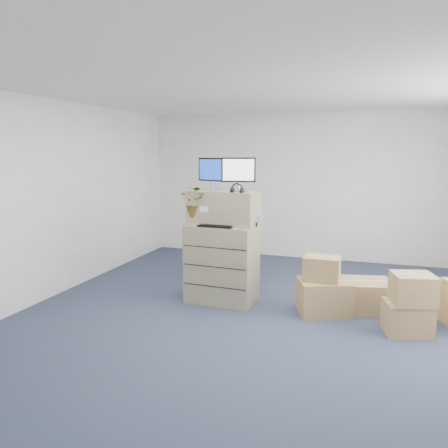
{
  "coord_description": "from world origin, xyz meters",
  "views": [
    {
      "loc": [
        1.26,
        -4.97,
        2.06
      ],
      "look_at": [
        -0.52,
        0.4,
        1.12
      ],
      "focal_mm": 35.0,
      "sensor_mm": 36.0,
      "label": 1
    }
  ],
  "objects_px": {
    "water_bottle": "(229,214)",
    "potted_plant": "(196,207)",
    "monitor_right": "(238,172)",
    "office_chair": "(225,256)",
    "filing_cabinet_lower": "(222,264)",
    "monitor_left": "(212,172)",
    "keyboard": "(216,226)"
  },
  "relations": [
    {
      "from": "keyboard",
      "to": "monitor_right",
      "type": "bearing_deg",
      "value": 38.39
    },
    {
      "from": "monitor_left",
      "to": "keyboard",
      "type": "distance_m",
      "value": 0.76
    },
    {
      "from": "potted_plant",
      "to": "office_chair",
      "type": "distance_m",
      "value": 1.55
    },
    {
      "from": "filing_cabinet_lower",
      "to": "monitor_right",
      "type": "xyz_separation_m",
      "value": [
        0.23,
        0.01,
        1.25
      ]
    },
    {
      "from": "office_chair",
      "to": "monitor_left",
      "type": "bearing_deg",
      "value": 72.89
    },
    {
      "from": "keyboard",
      "to": "water_bottle",
      "type": "xyz_separation_m",
      "value": [
        0.1,
        0.25,
        0.13
      ]
    },
    {
      "from": "monitor_left",
      "to": "filing_cabinet_lower",
      "type": "bearing_deg",
      "value": -9.25
    },
    {
      "from": "office_chair",
      "to": "filing_cabinet_lower",
      "type": "bearing_deg",
      "value": 80.76
    },
    {
      "from": "monitor_right",
      "to": "potted_plant",
      "type": "distance_m",
      "value": 0.74
    },
    {
      "from": "filing_cabinet_lower",
      "to": "keyboard",
      "type": "bearing_deg",
      "value": -94.72
    },
    {
      "from": "filing_cabinet_lower",
      "to": "monitor_right",
      "type": "distance_m",
      "value": 1.27
    },
    {
      "from": "monitor_left",
      "to": "office_chair",
      "type": "xyz_separation_m",
      "value": [
        -0.16,
        1.05,
        -1.43
      ]
    },
    {
      "from": "filing_cabinet_lower",
      "to": "monitor_right",
      "type": "bearing_deg",
      "value": 6.57
    },
    {
      "from": "monitor_left",
      "to": "monitor_right",
      "type": "relative_size",
      "value": 0.98
    },
    {
      "from": "water_bottle",
      "to": "potted_plant",
      "type": "xyz_separation_m",
      "value": [
        -0.42,
        -0.14,
        0.1
      ]
    },
    {
      "from": "monitor_right",
      "to": "office_chair",
      "type": "height_order",
      "value": "monitor_right"
    },
    {
      "from": "monitor_right",
      "to": "potted_plant",
      "type": "xyz_separation_m",
      "value": [
        -0.57,
        -0.07,
        -0.47
      ]
    },
    {
      "from": "water_bottle",
      "to": "potted_plant",
      "type": "distance_m",
      "value": 0.45
    },
    {
      "from": "keyboard",
      "to": "office_chair",
      "type": "bearing_deg",
      "value": 106.32
    },
    {
      "from": "monitor_right",
      "to": "keyboard",
      "type": "relative_size",
      "value": 0.94
    },
    {
      "from": "keyboard",
      "to": "office_chair",
      "type": "height_order",
      "value": "keyboard"
    },
    {
      "from": "keyboard",
      "to": "potted_plant",
      "type": "relative_size",
      "value": 0.85
    },
    {
      "from": "filing_cabinet_lower",
      "to": "monitor_left",
      "type": "xyz_separation_m",
      "value": [
        -0.18,
        0.1,
        1.25
      ]
    },
    {
      "from": "filing_cabinet_lower",
      "to": "office_chair",
      "type": "bearing_deg",
      "value": 110.09
    },
    {
      "from": "monitor_right",
      "to": "monitor_left",
      "type": "bearing_deg",
      "value": 153.45
    },
    {
      "from": "monitor_left",
      "to": "office_chair",
      "type": "height_order",
      "value": "monitor_left"
    },
    {
      "from": "office_chair",
      "to": "monitor_right",
      "type": "bearing_deg",
      "value": 90.77
    },
    {
      "from": "filing_cabinet_lower",
      "to": "office_chair",
      "type": "relative_size",
      "value": 1.51
    },
    {
      "from": "water_bottle",
      "to": "monitor_right",
      "type": "bearing_deg",
      "value": -23.31
    },
    {
      "from": "monitor_right",
      "to": "office_chair",
      "type": "distance_m",
      "value": 1.92
    },
    {
      "from": "filing_cabinet_lower",
      "to": "keyboard",
      "type": "xyz_separation_m",
      "value": [
        -0.02,
        -0.17,
        0.55
      ]
    },
    {
      "from": "monitor_left",
      "to": "water_bottle",
      "type": "bearing_deg",
      "value": 14.76
    }
  ]
}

